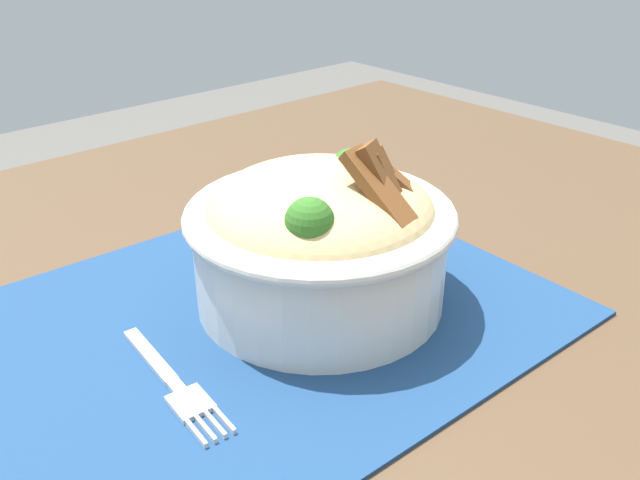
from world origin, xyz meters
TOP-DOWN VIEW (x-y plane):
  - table at (0.00, 0.00)m, footprint 1.11×0.85m
  - placemat at (0.01, 0.00)m, footprint 0.43×0.34m
  - bowl at (-0.03, 0.01)m, footprint 0.23×0.23m
  - fork at (0.10, 0.03)m, footprint 0.03×0.13m

SIDE VIEW (x-z plane):
  - table at x=0.00m, z-range 0.31..1.07m
  - placemat at x=0.01m, z-range 0.76..0.76m
  - fork at x=0.10m, z-range 0.76..0.77m
  - bowl at x=-0.03m, z-range 0.75..0.88m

